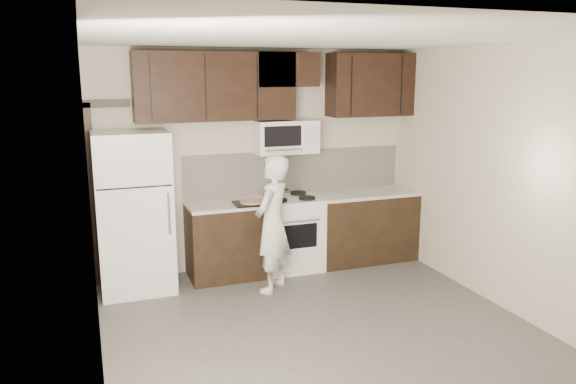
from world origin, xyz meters
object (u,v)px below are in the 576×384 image
stove (289,233)px  microwave (285,137)px  refrigerator (134,212)px  person (273,224)px

stove → microwave: 1.20m
microwave → refrigerator: (-1.85, -0.17, -0.75)m
stove → person: person is taller
microwave → stove: bearing=-89.9°
stove → microwave: microwave is taller
refrigerator → person: refrigerator is taller
microwave → refrigerator: microwave is taller
stove → refrigerator: 1.90m
microwave → refrigerator: bearing=-174.9°
stove → microwave: size_ratio=1.24×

